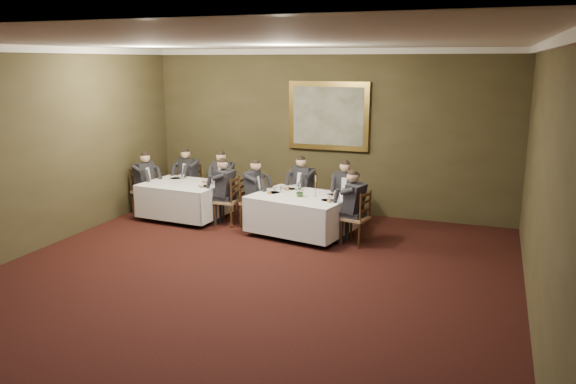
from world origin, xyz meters
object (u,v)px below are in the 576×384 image
Objects in this scene: chair_main_endleft at (252,212)px; chair_main_endright at (356,229)px; chair_main_backright at (345,213)px; chair_sec_backright at (224,199)px; diner_main_backright at (345,202)px; chair_main_backleft at (303,206)px; centerpiece at (300,191)px; diner_main_endright at (355,217)px; diner_sec_endleft at (144,190)px; chair_sec_backleft at (190,195)px; table_main at (301,212)px; candlestick at (316,188)px; diner_main_endleft at (252,201)px; diner_sec_backright at (223,189)px; diner_sec_backleft at (189,185)px; table_second at (184,198)px; diner_main_backleft at (303,196)px; chair_sec_endright at (228,211)px; chair_sec_endleft at (145,200)px; painting at (328,116)px; diner_sec_endright at (227,200)px.

chair_main_endright is at bearing 76.73° from chair_main_endleft.
chair_sec_backright is (-2.81, 0.19, 0.00)m from chair_main_backright.
chair_main_endright is at bearing 113.80° from diner_main_backright.
centerpiece is at bearing 122.88° from chair_main_backleft.
diner_main_endright is at bearing 113.33° from diner_main_backright.
diner_sec_endleft reaches higher than chair_main_endright.
diner_main_backright is at bearing -169.63° from chair_sec_backleft.
table_main is 1.51× the size of diner_main_endright.
candlestick is (3.31, -1.04, 0.63)m from chair_sec_backleft.
diner_main_endleft is 1.30m from diner_sec_backright.
diner_main_endleft is at bearing 170.91° from diner_sec_backleft.
diner_sec_endleft reaches higher than table_main.
candlestick is (2.93, -0.16, 0.47)m from table_second.
diner_sec_endleft is 3.99m from candlestick.
diner_main_backleft reaches higher than chair_main_backleft.
candlestick reaches higher than chair_sec_backleft.
diner_main_backleft is 1.18m from centerpiece.
diner_main_backleft is 1.00× the size of diner_sec_backright.
diner_main_endright is (3.77, -0.41, 0.06)m from table_second.
chair_main_backright is at bearing 106.56° from diner_main_endleft.
diner_sec_backleft is 1.73m from chair_sec_endright.
table_second is at bearing 97.61° from chair_sec_endleft.
chair_sec_endright is (1.42, -0.96, 0.00)m from chair_sec_backleft.
chair_sec_endleft is 3.78m from centerpiece.
table_second is 0.97m from chair_sec_backleft.
table_main is 0.44m from centerpiece.
painting reaches higher than diner_main_backleft.
chair_sec_backleft is 0.74× the size of diner_sec_endright.
chair_sec_endright is 2.40× the size of candlestick.
chair_main_backleft is (-0.30, 1.00, -0.17)m from table_main.
chair_main_backright and chair_sec_backright have the same top height.
diner_main_endright is 2.77m from painting.
diner_main_endleft and diner_main_endright have the same top height.
diner_main_endright and diner_sec_backright have the same top height.
chair_sec_backright is (0.89, -0.06, -0.23)m from diner_sec_backleft.
centerpiece is (0.31, -1.08, 0.37)m from diner_main_backleft.
chair_sec_endleft is 0.23m from diner_sec_endleft.
chair_main_endleft and chair_sec_backleft have the same top height.
table_second is 1.75× the size of chair_sec_backright.
painting is at bearing -94.31° from diner_main_backleft.
diner_sec_backleft is (-3.69, 0.26, 0.00)m from diner_main_backright.
chair_main_endleft reaches higher than table_second.
diner_main_endright reaches higher than table_second.
table_main is at bearing -94.28° from chair_sec_endright.
chair_sec_endleft is at bearing 85.45° from chair_sec_endright.
painting is (0.30, 0.76, 1.59)m from diner_main_backleft.
chair_sec_backright is (0.51, 0.82, -0.17)m from table_second.
diner_main_backleft is 1.19m from candlestick.
table_main is 1.51× the size of diner_sec_backleft.
chair_sec_endright is at bearing -134.60° from painting.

